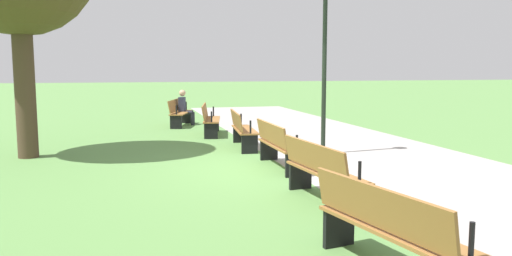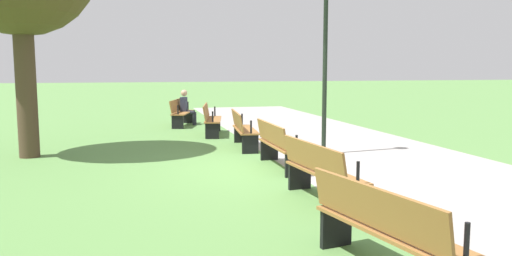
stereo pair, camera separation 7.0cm
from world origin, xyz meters
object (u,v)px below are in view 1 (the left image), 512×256
at_px(bench_1, 209,119).
at_px(bench_4, 322,171).
at_px(bench_2, 242,129).
at_px(lamp_post, 325,29).
at_px(bench_5, 387,227).
at_px(person_seated, 185,106).
at_px(bench_3, 278,144).
at_px(bench_0, 179,112).

distance_m(bench_1, bench_4, 7.71).
height_order(bench_2, lamp_post, lamp_post).
xyz_separation_m(bench_5, person_seated, (-13.00, -0.40, 0.16)).
height_order(bench_5, lamp_post, lamp_post).
distance_m(bench_2, bench_4, 5.15).
bearing_deg(bench_2, bench_3, 8.48).
distance_m(bench_3, lamp_post, 3.02).
bearing_deg(person_seated, bench_4, 21.28).
height_order(bench_2, person_seated, person_seated).
xyz_separation_m(bench_1, lamp_post, (3.84, 1.97, 2.31)).
distance_m(bench_1, bench_5, 10.26).
distance_m(bench_2, person_seated, 5.36).
relative_size(bench_4, bench_5, 0.99).
xyz_separation_m(bench_0, lamp_post, (6.35, 2.60, 2.31)).
xyz_separation_m(bench_3, bench_5, (5.13, -0.51, 0.00)).
relative_size(bench_1, lamp_post, 0.47).
distance_m(bench_2, bench_5, 7.71).
distance_m(bench_4, bench_5, 2.58).
height_order(bench_4, lamp_post, lamp_post).
xyz_separation_m(bench_0, person_seated, (-0.24, 0.22, 0.16)).
xyz_separation_m(bench_4, bench_5, (2.55, -0.38, 0.00)).
bearing_deg(bench_4, person_seated, 178.62).
bearing_deg(bench_1, bench_2, 19.78).
relative_size(bench_1, person_seated, 1.58).
distance_m(bench_0, bench_3, 7.71).
height_order(bench_4, person_seated, person_seated).
xyz_separation_m(bench_0, bench_3, (7.63, 1.13, 0.00)).
height_order(bench_1, bench_4, same).
bearing_deg(bench_3, bench_0, -171.55).
bearing_deg(bench_2, bench_1, -165.88).
relative_size(bench_0, bench_2, 1.01).
height_order(bench_1, person_seated, person_seated).
bearing_deg(bench_5, lamp_post, 151.58).
height_order(bench_0, bench_2, same).
xyz_separation_m(bench_2, person_seated, (-5.30, -0.78, 0.16)).
relative_size(bench_2, person_seated, 1.57).
xyz_separation_m(bench_2, bench_4, (5.15, 0.00, 0.00)).
bearing_deg(bench_2, bench_4, 5.67).
bearing_deg(bench_5, bench_3, 163.03).
bearing_deg(lamp_post, bench_2, -129.04).
height_order(person_seated, lamp_post, lamp_post).
bearing_deg(bench_4, bench_1, 177.15).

